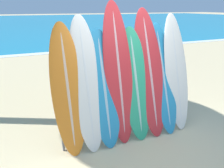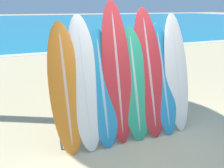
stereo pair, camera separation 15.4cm
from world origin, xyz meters
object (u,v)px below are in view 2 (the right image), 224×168
(surfboard_slot_6, at_px, (163,79))
(person_near_water, at_px, (86,59))
(surfboard_slot_5, at_px, (149,73))
(person_mid_beach, at_px, (135,54))
(surfboard_slot_1, at_px, (85,84))
(surfboard_rack, at_px, (127,116))
(surfboard_slot_3, at_px, (117,74))
(surfboard_slot_4, at_px, (135,84))
(surfboard_slot_0, at_px, (66,90))
(surfboard_slot_7, at_px, (176,73))
(surfboard_slot_2, at_px, (102,89))
(person_far_left, at_px, (72,57))

(surfboard_slot_6, xyz_separation_m, person_near_water, (-0.91, 2.40, -0.06))
(person_near_water, bearing_deg, surfboard_slot_5, 93.10)
(person_near_water, xyz_separation_m, person_mid_beach, (1.88, 0.74, -0.14))
(surfboard_slot_1, height_order, surfboard_slot_6, surfboard_slot_1)
(surfboard_rack, xyz_separation_m, surfboard_slot_3, (-0.18, 0.09, 0.82))
(surfboard_slot_5, bearing_deg, person_mid_beach, 67.87)
(surfboard_slot_4, xyz_separation_m, surfboard_slot_6, (0.63, 0.03, 0.02))
(surfboard_slot_3, bearing_deg, surfboard_slot_0, -177.85)
(surfboard_slot_3, height_order, surfboard_slot_6, surfboard_slot_3)
(surfboard_slot_1, xyz_separation_m, surfboard_slot_5, (1.27, 0.04, 0.05))
(surfboard_slot_6, height_order, surfboard_slot_7, surfboard_slot_7)
(surfboard_slot_5, height_order, person_mid_beach, surfboard_slot_5)
(surfboard_rack, bearing_deg, surfboard_slot_2, 174.47)
(surfboard_slot_6, height_order, person_far_left, surfboard_slot_6)
(surfboard_slot_2, bearing_deg, person_near_water, 81.84)
(surfboard_slot_3, distance_m, surfboard_slot_4, 0.41)
(surfboard_slot_0, height_order, surfboard_slot_4, surfboard_slot_0)
(surfboard_slot_4, bearing_deg, surfboard_slot_1, 178.39)
(surfboard_slot_0, bearing_deg, surfboard_slot_2, -0.86)
(surfboard_slot_2, xyz_separation_m, surfboard_slot_6, (1.26, 0.03, 0.03))
(surfboard_slot_7, distance_m, person_far_left, 3.77)
(person_near_water, bearing_deg, surfboard_slot_6, 99.38)
(surfboard_slot_1, distance_m, surfboard_slot_5, 1.27)
(person_far_left, bearing_deg, person_mid_beach, -90.06)
(person_mid_beach, bearing_deg, surfboard_slot_2, 102.97)
(surfboard_slot_0, bearing_deg, person_far_left, 77.61)
(surfboard_slot_6, height_order, person_mid_beach, surfboard_slot_6)
(surfboard_slot_3, distance_m, person_far_left, 3.50)
(surfboard_slot_7, bearing_deg, surfboard_slot_6, -179.03)
(surfboard_rack, bearing_deg, person_mid_beach, 61.38)
(surfboard_slot_2, bearing_deg, surfboard_slot_0, 179.14)
(surfboard_slot_4, height_order, person_mid_beach, surfboard_slot_4)
(surfboard_rack, height_order, surfboard_slot_5, surfboard_slot_5)
(surfboard_slot_4, bearing_deg, surfboard_slot_0, 179.79)
(surfboard_slot_1, height_order, surfboard_slot_2, surfboard_slot_1)
(surfboard_slot_2, distance_m, surfboard_slot_7, 1.57)
(surfboard_slot_7, bearing_deg, surfboard_slot_1, -179.75)
(surfboard_slot_2, distance_m, surfboard_slot_3, 0.38)
(surfboard_slot_6, relative_size, person_mid_beach, 1.35)
(surfboard_slot_5, xyz_separation_m, surfboard_slot_6, (0.30, -0.03, -0.14))
(surfboard_slot_2, relative_size, surfboard_slot_4, 1.00)
(surfboard_slot_5, bearing_deg, surfboard_slot_2, -176.04)
(surfboard_slot_4, bearing_deg, person_mid_beach, 63.25)
(surfboard_slot_0, bearing_deg, person_mid_beach, 47.91)
(surfboard_slot_1, distance_m, surfboard_slot_7, 1.88)
(surfboard_slot_1, distance_m, surfboard_slot_3, 0.61)
(surfboard_slot_2, bearing_deg, surfboard_slot_7, 1.43)
(surfboard_rack, xyz_separation_m, surfboard_slot_4, (0.16, 0.05, 0.59))
(surfboard_slot_7, relative_size, person_far_left, 1.44)
(surfboard_rack, distance_m, person_mid_beach, 3.69)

